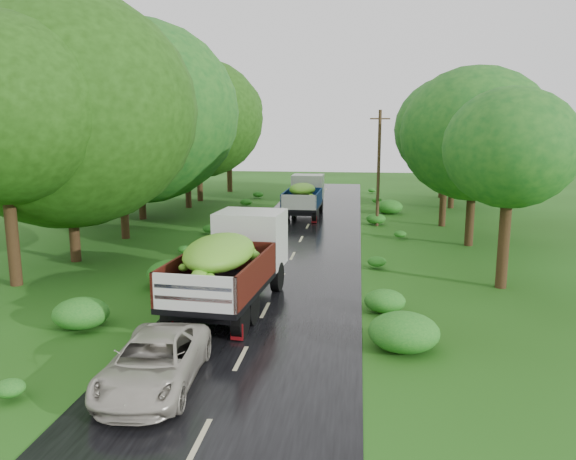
% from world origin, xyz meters
% --- Properties ---
extents(ground, '(120.00, 120.00, 0.00)m').
position_xyz_m(ground, '(0.00, 0.00, 0.00)').
color(ground, '#1A3F0D').
rests_on(ground, ground).
extents(road, '(6.50, 80.00, 0.02)m').
position_xyz_m(road, '(0.00, 5.00, 0.01)').
color(road, black).
rests_on(road, ground).
extents(road_lines, '(0.12, 69.60, 0.00)m').
position_xyz_m(road_lines, '(0.00, 6.00, 0.02)').
color(road_lines, '#BFB78C').
rests_on(road_lines, road).
extents(truck_near, '(3.07, 7.27, 2.98)m').
position_xyz_m(truck_near, '(-1.15, 4.51, 1.69)').
color(truck_near, black).
rests_on(truck_near, ground).
extents(truck_far, '(2.38, 6.39, 2.66)m').
position_xyz_m(truck_far, '(-0.57, 23.95, 1.51)').
color(truck_far, black).
rests_on(truck_far, ground).
extents(car, '(2.30, 4.52, 1.22)m').
position_xyz_m(car, '(-1.71, -1.85, 0.63)').
color(car, '#B3AD9F').
rests_on(car, road).
extents(utility_pole, '(1.22, 0.38, 7.06)m').
position_xyz_m(utility_pole, '(4.25, 20.73, 3.63)').
color(utility_pole, '#382616').
rests_on(utility_pole, ground).
extents(trees_left, '(6.62, 35.04, 9.24)m').
position_xyz_m(trees_left, '(-10.06, 20.14, 6.67)').
color(trees_left, black).
rests_on(trees_left, ground).
extents(trees_right, '(5.31, 30.34, 7.69)m').
position_xyz_m(trees_right, '(9.29, 22.53, 5.49)').
color(trees_right, black).
rests_on(trees_right, ground).
extents(shrubs, '(11.90, 44.00, 0.70)m').
position_xyz_m(shrubs, '(0.00, 14.00, 0.35)').
color(shrubs, '#18691D').
rests_on(shrubs, ground).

